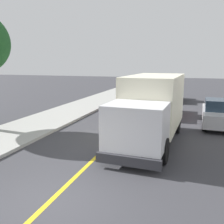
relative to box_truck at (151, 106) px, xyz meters
name	(u,v)px	position (x,y,z in m)	size (l,w,h in m)	color
ground_plane	(50,202)	(-1.78, -6.41, -1.77)	(120.00, 120.00, 0.00)	#38383D
centre_line_yellow	(132,122)	(-1.78, 3.59, -1.76)	(0.16, 56.00, 0.01)	gold
box_truck	(151,106)	(0.00, 0.00, 0.00)	(2.73, 7.28, 3.20)	#F2EDCC
parked_car_near	(166,104)	(0.06, 6.59, -0.97)	(1.91, 4.44, 1.67)	maroon
parked_car_mid	(174,93)	(0.07, 14.03, -0.97)	(1.94, 4.45, 1.67)	black
parked_van_across	(219,114)	(3.42, 4.16, -0.97)	(1.88, 4.43, 1.67)	#B7B7BC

